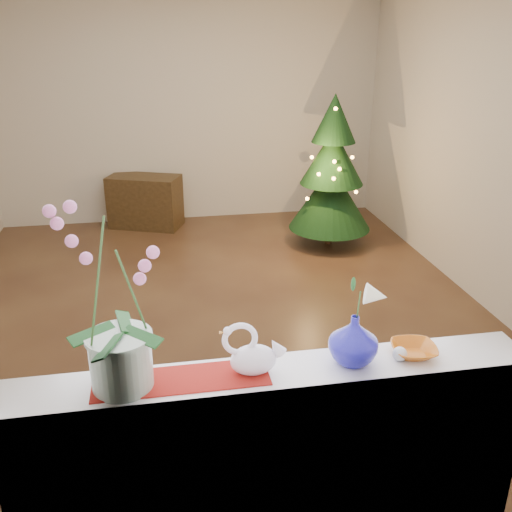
{
  "coord_description": "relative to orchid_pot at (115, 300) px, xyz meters",
  "views": [
    {
      "loc": [
        -0.43,
        -4.31,
        2.24
      ],
      "look_at": [
        0.09,
        -1.4,
        1.03
      ],
      "focal_mm": 40.0,
      "sensor_mm": 36.0,
      "label": 1
    }
  ],
  "objects": [
    {
      "name": "ground",
      "position": [
        0.61,
        2.37,
        -1.3
      ],
      "size": [
        5.0,
        5.0,
        0.0
      ],
      "primitive_type": "plane",
      "color": "#382017",
      "rests_on": "ground"
    },
    {
      "name": "wall_back",
      "position": [
        0.61,
        4.87,
        0.05
      ],
      "size": [
        4.5,
        0.1,
        2.7
      ],
      "primitive_type": "cube",
      "color": "beige",
      "rests_on": "ground"
    },
    {
      "name": "wall_front",
      "position": [
        0.61,
        -0.13,
        0.05
      ],
      "size": [
        4.5,
        0.1,
        2.7
      ],
      "primitive_type": "cube",
      "color": "beige",
      "rests_on": "ground"
    },
    {
      "name": "wall_right",
      "position": [
        2.86,
        2.37,
        0.05
      ],
      "size": [
        0.1,
        5.0,
        2.7
      ],
      "primitive_type": "cube",
      "color": "beige",
      "rests_on": "ground"
    },
    {
      "name": "window_apron",
      "position": [
        0.61,
        -0.09,
        -0.86
      ],
      "size": [
        2.2,
        0.08,
        0.88
      ],
      "primitive_type": "cube",
      "color": "white",
      "rests_on": "ground"
    },
    {
      "name": "windowsill",
      "position": [
        0.61,
        0.0,
        -0.4
      ],
      "size": [
        2.2,
        0.26,
        0.04
      ],
      "primitive_type": "cube",
      "color": "white",
      "rests_on": "window_apron"
    },
    {
      "name": "window_frame",
      "position": [
        0.61,
        -0.1,
        0.4
      ],
      "size": [
        2.22,
        0.06,
        1.6
      ],
      "primitive_type": null,
      "color": "white",
      "rests_on": "windowsill"
    },
    {
      "name": "runner",
      "position": [
        0.23,
        0.0,
        -0.37
      ],
      "size": [
        0.7,
        0.2,
        0.01
      ],
      "primitive_type": "cube",
      "color": "maroon",
      "rests_on": "windowsill"
    },
    {
      "name": "orchid_pot",
      "position": [
        0.0,
        0.0,
        0.0
      ],
      "size": [
        0.27,
        0.27,
        0.76
      ],
      "primitive_type": null,
      "rotation": [
        0.0,
        0.0,
        0.02
      ],
      "color": "beige",
      "rests_on": "windowsill"
    },
    {
      "name": "swan",
      "position": [
        0.52,
        0.0,
        -0.27
      ],
      "size": [
        0.28,
        0.19,
        0.22
      ],
      "primitive_type": null,
      "rotation": [
        0.0,
        0.0,
        -0.3
      ],
      "color": "white",
      "rests_on": "windowsill"
    },
    {
      "name": "blue_vase",
      "position": [
        0.94,
        0.01,
        -0.25
      ],
      "size": [
        0.28,
        0.28,
        0.25
      ],
      "primitive_type": "imported",
      "rotation": [
        0.0,
        0.0,
        0.19
      ],
      "color": "navy",
      "rests_on": "windowsill"
    },
    {
      "name": "lily",
      "position": [
        0.94,
        0.01,
        -0.04
      ],
      "size": [
        0.14,
        0.08,
        0.19
      ],
      "primitive_type": null,
      "color": "white",
      "rests_on": "blue_vase"
    },
    {
      "name": "paperweight",
      "position": [
        1.14,
        -0.02,
        -0.35
      ],
      "size": [
        0.08,
        0.08,
        0.06
      ],
      "primitive_type": "sphere",
      "rotation": [
        0.0,
        0.0,
        0.28
      ],
      "color": "silver",
      "rests_on": "windowsill"
    },
    {
      "name": "amber_dish",
      "position": [
        1.22,
        0.01,
        -0.36
      ],
      "size": [
        0.18,
        0.18,
        0.04
      ],
      "primitive_type": "imported",
      "rotation": [
        0.0,
        0.0,
        -0.14
      ],
      "color": "#B05611",
      "rests_on": "windowsill"
    },
    {
      "name": "xmas_tree",
      "position": [
        2.0,
        3.69,
        -0.5
      ],
      "size": [
        1.15,
        1.15,
        1.6
      ],
      "primitive_type": null,
      "rotation": [
        0.0,
        0.0,
        -0.41
      ],
      "color": "black",
      "rests_on": "ground"
    },
    {
      "name": "side_table",
      "position": [
        0.03,
        4.62,
        -0.99
      ],
      "size": [
        0.9,
        0.67,
        0.61
      ],
      "primitive_type": "cube",
      "rotation": [
        0.0,
        0.0,
        -0.37
      ],
      "color": "black",
      "rests_on": "ground"
    }
  ]
}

